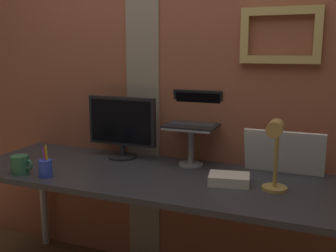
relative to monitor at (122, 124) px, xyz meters
The scene contains 10 objects.
brick_wall_back 0.53m from the monitor, 28.81° to the left, with size 3.70×0.16×2.64m.
desk 0.51m from the monitor, 33.04° to the right, with size 2.21×0.71×0.74m.
monitor is the anchor object (origin of this frame).
laptop_stand 0.45m from the monitor, ahead, with size 0.28×0.22×0.23m.
laptop 0.46m from the monitor, ahead, with size 0.30×0.27×0.20m.
whiteboard_panel 0.96m from the monitor, ahead, with size 0.42×0.02×0.25m, color white.
desk_lamp 0.99m from the monitor, 16.85° to the right, with size 0.12×0.20×0.35m.
pen_cup 0.55m from the monitor, 111.28° to the right, with size 0.07×0.07×0.17m.
coffee_mug 0.63m from the monitor, 126.17° to the right, with size 0.13×0.09×0.10m.
paper_clutter_stack 0.79m from the monitor, 17.79° to the right, with size 0.20×0.14×0.05m, color silver.
Camera 1 is at (0.83, -1.85, 1.40)m, focal length 42.48 mm.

